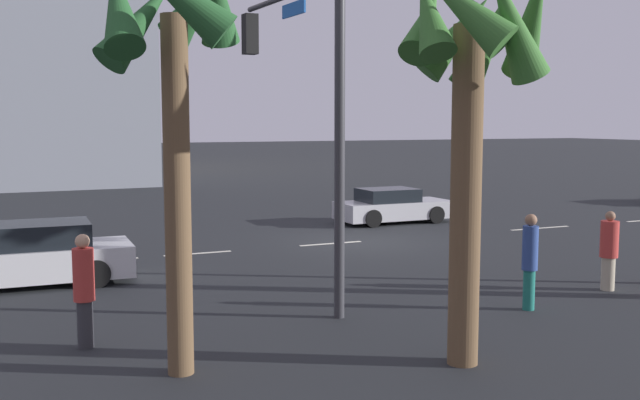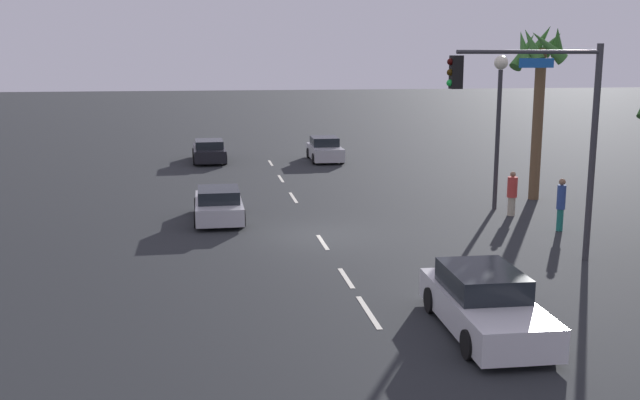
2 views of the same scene
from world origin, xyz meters
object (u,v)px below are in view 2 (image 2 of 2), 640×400
(palm_tree_0, at_px, (538,69))
(streetlamp, at_px, (499,103))
(car_3, at_px, (485,304))
(traffic_signal, at_px, (548,117))
(car_2, at_px, (325,150))
(car_0, at_px, (219,205))
(pedestrian_1, at_px, (561,203))
(car_1, at_px, (209,151))
(pedestrian_0, at_px, (512,193))

(palm_tree_0, bearing_deg, streetlamp, -53.87)
(car_3, bearing_deg, streetlamp, 156.79)
(car_3, distance_m, traffic_signal, 7.57)
(car_2, bearing_deg, car_3, -2.00)
(car_3, bearing_deg, palm_tree_0, 151.55)
(car_0, relative_size, car_2, 1.02)
(pedestrian_1, bearing_deg, car_1, -148.29)
(pedestrian_1, bearing_deg, streetlamp, -168.53)
(car_1, bearing_deg, pedestrian_0, 34.14)
(car_1, distance_m, car_2, 7.00)
(streetlamp, distance_m, pedestrian_1, 5.36)
(car_0, distance_m, palm_tree_0, 14.96)
(pedestrian_0, relative_size, pedestrian_1, 0.92)
(pedestrian_0, xyz_separation_m, palm_tree_0, (-3.12, 2.30, 4.81))
(car_1, bearing_deg, palm_tree_0, 44.66)
(car_3, distance_m, pedestrian_0, 13.17)
(traffic_signal, xyz_separation_m, pedestrian_0, (-6.58, 1.91, -3.56))
(car_2, bearing_deg, pedestrian_1, 15.81)
(pedestrian_0, distance_m, palm_tree_0, 6.17)
(car_2, relative_size, pedestrian_0, 2.35)
(car_1, bearing_deg, car_0, 0.56)
(car_2, height_order, car_3, car_3)
(traffic_signal, bearing_deg, pedestrian_0, 163.83)
(car_2, distance_m, palm_tree_0, 16.04)
(car_1, distance_m, palm_tree_0, 20.64)
(car_1, xyz_separation_m, car_2, (0.78, 6.96, 0.04))
(car_0, xyz_separation_m, car_1, (-16.32, -0.16, 0.02))
(car_3, distance_m, palm_tree_0, 17.73)
(pedestrian_0, bearing_deg, pedestrian_1, 13.59)
(car_1, bearing_deg, car_3, 11.56)
(car_0, height_order, pedestrian_1, pedestrian_1)
(car_1, relative_size, pedestrian_1, 2.44)
(car_0, distance_m, car_2, 16.97)
(car_0, height_order, car_1, car_1)
(car_1, xyz_separation_m, car_3, (29.17, 5.96, 0.04))
(car_1, height_order, pedestrian_1, pedestrian_1)
(car_0, height_order, traffic_signal, traffic_signal)
(car_1, bearing_deg, car_2, 83.63)
(pedestrian_0, height_order, pedestrian_1, pedestrian_1)
(palm_tree_0, bearing_deg, car_2, -152.16)
(car_2, relative_size, streetlamp, 0.67)
(pedestrian_0, xyz_separation_m, pedestrian_1, (2.77, 0.67, 0.12))
(car_0, relative_size, traffic_signal, 0.64)
(car_3, height_order, pedestrian_0, pedestrian_0)
(car_0, relative_size, car_1, 0.90)
(traffic_signal, height_order, pedestrian_0, traffic_signal)
(traffic_signal, relative_size, pedestrian_0, 3.74)
(car_3, relative_size, palm_tree_0, 0.61)
(car_3, distance_m, streetlamp, 14.79)
(car_0, distance_m, pedestrian_0, 11.65)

